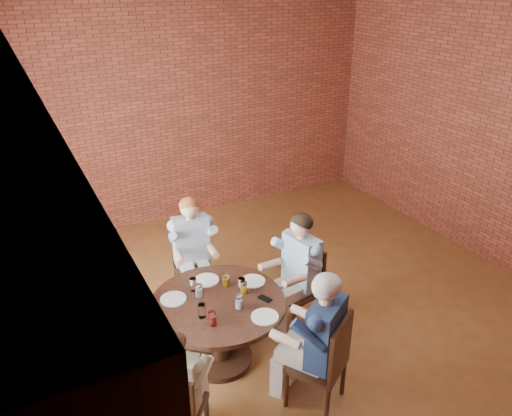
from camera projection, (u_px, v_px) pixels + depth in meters
name	position (u px, v px, depth m)	size (l,w,h in m)	color
floor	(294.00, 334.00, 5.58)	(7.00, 7.00, 0.00)	brown
ceiling	(307.00, 8.00, 4.12)	(7.00, 7.00, 0.00)	silver
wall_back	(178.00, 114.00, 7.66)	(7.00, 7.00, 0.00)	brown
dining_table	(219.00, 319.00, 4.98)	(1.33, 1.33, 0.75)	#331C11
chair_a	(302.00, 282.00, 5.59)	(0.52, 0.52, 0.96)	#331C11
diner_a	(297.00, 272.00, 5.47)	(0.55, 0.68, 1.38)	teal
chair_b	(192.00, 260.00, 6.03)	(0.49, 0.49, 0.95)	#331C11
diner_b	(193.00, 252.00, 5.89)	(0.54, 0.66, 1.35)	#92A5B9
chair_c	(101.00, 333.00, 4.80)	(0.56, 0.56, 0.96)	#331C11
diner_c	(109.00, 318.00, 4.75)	(0.55, 0.67, 1.37)	brown
chair_d	(178.00, 409.00, 4.02)	(0.53, 0.53, 0.88)	#331C11
diner_d	(180.00, 390.00, 4.02)	(0.46, 0.57, 1.22)	tan
chair_e	(327.00, 360.00, 4.46)	(0.64, 0.64, 0.98)	#331C11
diner_e	(318.00, 341.00, 4.43)	(0.57, 0.70, 1.41)	#1B2C4C
plate_a	(253.00, 281.00, 5.18)	(0.26, 0.26, 0.01)	white
plate_b	(207.00, 280.00, 5.20)	(0.26, 0.26, 0.01)	white
plate_c	(173.00, 299.00, 4.90)	(0.26, 0.26, 0.01)	white
plate_d	(265.00, 317.00, 4.65)	(0.26, 0.26, 0.01)	white
glass_a	(242.00, 284.00, 5.02)	(0.07, 0.07, 0.14)	white
glass_b	(226.00, 280.00, 5.09)	(0.07, 0.07, 0.14)	white
glass_c	(193.00, 284.00, 5.02)	(0.07, 0.07, 0.14)	white
glass_d	(199.00, 291.00, 4.92)	(0.07, 0.07, 0.14)	white
glass_e	(202.00, 311.00, 4.63)	(0.07, 0.07, 0.14)	white
glass_f	(212.00, 318.00, 4.53)	(0.07, 0.07, 0.14)	white
glass_g	(239.00, 302.00, 4.75)	(0.07, 0.07, 0.14)	white
glass_h	(244.00, 288.00, 4.97)	(0.07, 0.07, 0.14)	white
smartphone	(265.00, 299.00, 4.91)	(0.07, 0.14, 0.01)	black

